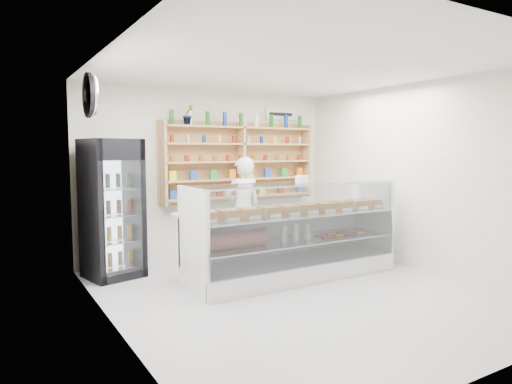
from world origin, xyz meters
TOP-DOWN VIEW (x-y plane):
  - room at (0.00, 0.00)m, footprint 5.00×5.00m
  - display_counter at (0.38, 0.63)m, footprint 3.10×0.92m
  - shop_worker at (0.23, 1.79)m, footprint 0.63×0.42m
  - drinks_cooler at (-1.80, 1.94)m, footprint 0.84×0.82m
  - wall_shelving at (0.50, 2.34)m, footprint 2.84×0.28m
  - potted_plant at (-0.47, 2.34)m, footprint 0.20×0.17m
  - security_mirror at (-2.17, 1.20)m, footprint 0.15×0.50m
  - wall_sign at (1.40, 2.47)m, footprint 0.62×0.03m

SIDE VIEW (x-z plane):
  - display_counter at x=0.38m, z-range -0.31..1.04m
  - shop_worker at x=0.23m, z-range 0.00..1.69m
  - drinks_cooler at x=-1.80m, z-range 0.00..1.96m
  - room at x=0.00m, z-range -1.10..3.90m
  - wall_shelving at x=0.50m, z-range 0.93..2.26m
  - potted_plant at x=-0.47m, z-range 2.20..2.52m
  - security_mirror at x=-2.17m, z-range 2.20..2.70m
  - wall_sign at x=1.40m, z-range 2.35..2.55m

